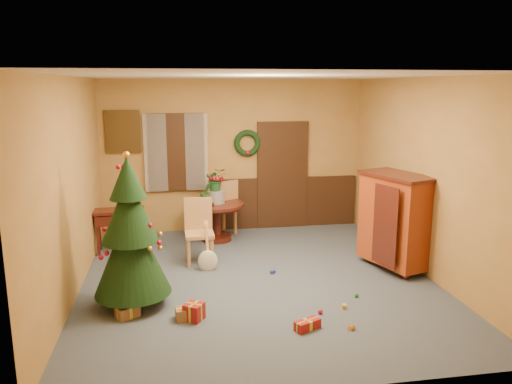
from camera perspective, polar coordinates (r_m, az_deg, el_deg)
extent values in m
plane|color=#394353|center=(7.37, 0.24, -10.03)|extent=(5.50, 5.50, 0.00)
plane|color=silver|center=(6.84, 0.26, 13.12)|extent=(5.50, 5.50, 0.00)
plane|color=olive|center=(9.65, -2.54, 4.15)|extent=(5.00, 0.00, 5.00)
plane|color=olive|center=(4.36, 6.43, -5.69)|extent=(5.00, 0.00, 5.00)
plane|color=olive|center=(6.99, -20.39, 0.39)|extent=(0.00, 5.50, 5.50)
plane|color=olive|center=(7.78, 18.72, 1.62)|extent=(0.00, 5.50, 5.50)
cube|color=black|center=(9.96, 3.55, -1.16)|extent=(2.80, 0.06, 1.00)
cube|color=black|center=(9.82, 3.03, 1.93)|extent=(1.00, 0.08, 2.10)
cube|color=white|center=(9.86, 2.99, 1.67)|extent=(0.80, 0.03, 1.90)
cube|color=black|center=(9.51, -9.12, 4.51)|extent=(1.05, 0.08, 1.45)
cube|color=white|center=(9.54, -9.12, 4.53)|extent=(0.88, 0.03, 1.25)
cube|color=white|center=(9.47, -11.42, 4.39)|extent=(0.42, 0.02, 1.45)
cube|color=white|center=(9.47, -6.81, 4.55)|extent=(0.42, 0.02, 1.45)
torus|color=black|center=(9.57, -1.00, 5.61)|extent=(0.51, 0.11, 0.51)
cube|color=#4C3819|center=(9.52, -14.96, 6.69)|extent=(0.62, 0.05, 0.78)
cube|color=gray|center=(9.55, -14.94, 6.70)|extent=(0.48, 0.02, 0.62)
cylinder|color=black|center=(9.04, -4.56, -1.43)|extent=(1.02, 1.02, 0.05)
cylinder|color=black|center=(9.06, -4.55, -1.76)|extent=(0.91, 0.91, 0.04)
cylinder|color=black|center=(9.12, -4.52, -3.42)|extent=(0.16, 0.16, 0.56)
cylinder|color=black|center=(9.21, -4.49, -5.22)|extent=(0.54, 0.54, 0.09)
cylinder|color=slate|center=(9.01, -4.57, -0.55)|extent=(0.31, 0.31, 0.23)
imported|color=#1E4C23|center=(8.95, -4.60, 1.46)|extent=(0.37, 0.32, 0.41)
cube|color=#9F693F|center=(7.95, -6.48, -4.82)|extent=(0.45, 0.45, 0.05)
cube|color=#9F693F|center=(8.07, -6.63, -2.46)|extent=(0.45, 0.05, 0.53)
cube|color=#9F693F|center=(8.21, -5.27, -6.07)|extent=(0.05, 0.05, 0.46)
cube|color=#9F693F|center=(8.19, -7.80, -6.18)|extent=(0.05, 0.05, 0.46)
cube|color=#9F693F|center=(7.87, -5.03, -6.87)|extent=(0.05, 0.05, 0.46)
cube|color=#9F693F|center=(7.84, -7.67, -6.99)|extent=(0.05, 0.05, 0.46)
cube|color=#9F693F|center=(9.47, -3.99, -1.93)|extent=(0.63, 0.63, 0.05)
cube|color=#9F693F|center=(9.24, -3.27, -0.39)|extent=(0.42, 0.27, 0.55)
cube|color=#9F693F|center=(9.29, -4.23, -3.85)|extent=(0.07, 0.07, 0.47)
cube|color=#9F693F|center=(9.50, -2.40, -3.47)|extent=(0.07, 0.07, 0.47)
cube|color=#9F693F|center=(9.58, -5.51, -3.37)|extent=(0.07, 0.07, 0.47)
cube|color=#9F693F|center=(9.79, -3.71, -3.01)|extent=(0.07, 0.07, 0.47)
cylinder|color=black|center=(8.95, -5.68, -3.65)|extent=(0.09, 0.09, 0.72)
cylinder|color=black|center=(8.86, -5.73, -1.35)|extent=(0.29, 0.29, 0.03)
imported|color=#19471E|center=(8.82, -5.75, -0.09)|extent=(0.25, 0.23, 0.37)
cylinder|color=#382111|center=(6.74, -13.78, -11.62)|extent=(0.12, 0.12, 0.21)
cone|color=black|center=(6.51, -14.06, -6.43)|extent=(0.97, 0.97, 1.14)
cone|color=black|center=(6.37, -14.30, -1.91)|extent=(0.70, 0.70, 0.84)
cone|color=black|center=(6.29, -14.49, 1.60)|extent=(0.46, 0.46, 0.53)
sphere|color=#F09B38|center=(6.24, -14.62, 4.14)|extent=(0.09, 0.09, 0.09)
cube|color=black|center=(8.71, -15.41, -2.08)|extent=(0.86, 0.47, 0.05)
cube|color=black|center=(8.74, -15.36, -2.89)|extent=(0.81, 0.43, 0.18)
cube|color=black|center=(8.85, -17.54, -4.48)|extent=(0.07, 0.30, 0.68)
cube|color=black|center=(8.77, -12.99, -4.36)|extent=(0.07, 0.30, 0.68)
cube|color=#62200B|center=(7.90, 15.63, -3.14)|extent=(0.86, 1.21, 1.35)
cube|color=black|center=(7.75, 15.91, 1.81)|extent=(0.95, 1.29, 0.05)
cylinder|color=black|center=(7.73, 16.77, -9.13)|extent=(0.08, 0.08, 0.10)
cylinder|color=black|center=(8.50, 14.05, -7.01)|extent=(0.08, 0.08, 0.10)
cube|color=brown|center=(6.28, -7.90, -13.56)|extent=(0.29, 0.22, 0.14)
cube|color=gold|center=(6.28, -7.90, -13.56)|extent=(0.27, 0.05, 0.15)
cube|color=gold|center=(6.28, -7.90, -13.56)|extent=(0.06, 0.20, 0.15)
cube|color=maroon|center=(6.23, -7.09, -13.42)|extent=(0.28, 0.28, 0.21)
cube|color=gold|center=(6.23, -7.09, -13.42)|extent=(0.19, 0.14, 0.21)
cube|color=gold|center=(6.23, -7.09, -13.42)|extent=(0.14, 0.19, 0.21)
cube|color=brown|center=(6.46, -14.45, -13.09)|extent=(0.32, 0.29, 0.14)
cube|color=gold|center=(6.46, -14.45, -13.09)|extent=(0.24, 0.16, 0.14)
cube|color=gold|center=(6.46, -14.45, -13.09)|extent=(0.13, 0.18, 0.14)
cube|color=maroon|center=(6.02, 5.90, -14.84)|extent=(0.34, 0.25, 0.11)
cube|color=gold|center=(6.02, 5.90, -14.84)|extent=(0.30, 0.15, 0.11)
cube|color=gold|center=(6.02, 5.90, -14.84)|extent=(0.10, 0.14, 0.11)
cube|color=#24369F|center=(7.61, 1.92, -9.12)|extent=(0.09, 0.09, 0.05)
sphere|color=#227F31|center=(6.94, 11.38, -11.47)|extent=(0.06, 0.06, 0.06)
cube|color=gold|center=(6.60, 10.06, -12.75)|extent=(0.07, 0.09, 0.05)
sphere|color=red|center=(6.40, 7.36, -13.41)|extent=(0.06, 0.06, 0.06)
cube|color=#F09B38|center=(6.10, 10.88, -14.97)|extent=(0.09, 0.09, 0.05)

